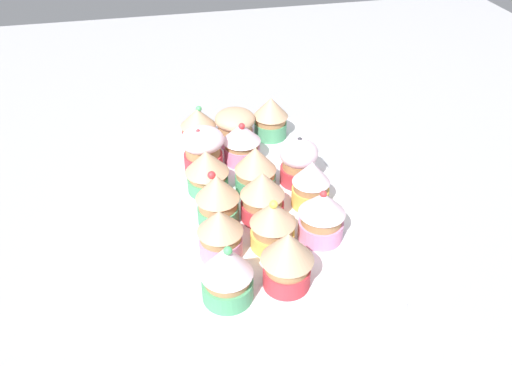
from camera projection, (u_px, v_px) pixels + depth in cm
name	position (u px, v px, depth cm)	size (l,w,h in cm)	color
ground_plane	(256.00, 214.00, 77.66)	(180.00, 180.00, 3.00)	#9E9EA3
baking_tray	(256.00, 203.00, 76.43)	(45.80, 25.84, 1.20)	silver
cupcake_0	(198.00, 126.00, 86.78)	(5.92, 5.92, 6.91)	#D1333D
cupcake_1	(203.00, 149.00, 80.32)	(6.73, 6.73, 7.33)	#D1333D
cupcake_2	(207.00, 170.00, 76.00)	(6.45, 6.45, 6.78)	#4C9E6B
cupcake_3	(218.00, 198.00, 69.89)	(5.98, 5.98, 8.00)	#4C9E6B
cupcake_4	(220.00, 233.00, 64.75)	(5.78, 5.78, 7.04)	pink
cupcake_5	(227.00, 272.00, 58.79)	(6.03, 6.03, 8.14)	#4C9E6B
cupcake_6	(236.00, 126.00, 87.13)	(6.69, 6.69, 6.09)	pink
cupcake_7	(239.00, 143.00, 82.36)	(6.05, 6.05, 7.06)	pink
cupcake_8	(255.00, 168.00, 76.33)	(6.16, 6.16, 7.10)	#4C9E6B
cupcake_9	(260.00, 196.00, 70.60)	(6.08, 6.08, 7.46)	#D1333D
cupcake_10	(276.00, 223.00, 66.19)	(5.90, 5.90, 7.40)	#EFC651
cupcake_11	(286.00, 259.00, 60.22)	(6.26, 6.26, 7.96)	#D1333D
cupcake_12	(271.00, 117.00, 88.48)	(5.95, 5.95, 7.33)	#4C9E6B
cupcake_13	(298.00, 161.00, 77.60)	(5.77, 5.77, 7.43)	#D1333D
cupcake_14	(311.00, 184.00, 73.11)	(5.35, 5.35, 7.24)	#EFC651
cupcake_15	(322.00, 215.00, 67.36)	(6.12, 6.12, 7.58)	pink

